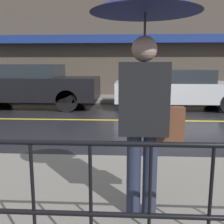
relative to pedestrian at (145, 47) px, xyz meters
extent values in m
plane|color=black|center=(0.78, 4.80, -1.66)|extent=(80.00, 80.00, 0.00)
cube|color=slate|center=(0.78, 0.33, -1.59)|extent=(28.00, 2.51, 0.13)
cube|color=slate|center=(0.78, 8.93, -1.59)|extent=(28.00, 1.86, 0.13)
cube|color=gold|center=(0.78, 4.80, -1.66)|extent=(25.20, 0.12, 0.01)
cube|color=#4C4238|center=(0.78, 10.01, 1.31)|extent=(28.00, 0.30, 5.94)
cube|color=navy|center=(0.78, 9.59, 0.94)|extent=(16.80, 0.55, 0.35)
cylinder|color=black|center=(-0.77, -0.67, -1.08)|extent=(0.02, 0.02, 0.89)
cylinder|color=black|center=(-0.38, -0.67, -1.08)|extent=(0.02, 0.02, 0.89)
cylinder|color=black|center=(0.00, -0.67, -1.08)|extent=(0.02, 0.02, 0.89)
cylinder|color=black|center=(0.39, -0.67, -1.08)|extent=(0.02, 0.02, 0.89)
cylinder|color=#23283D|center=(-0.08, 0.00, -1.14)|extent=(0.13, 0.13, 0.78)
cylinder|color=#23283D|center=(0.07, 0.00, -1.14)|extent=(0.13, 0.13, 0.78)
cube|color=black|center=(-0.01, 0.00, -0.43)|extent=(0.42, 0.25, 0.62)
sphere|color=#A28070|center=(-0.01, 0.00, -0.02)|extent=(0.22, 0.22, 0.22)
cylinder|color=#262628|center=(-0.01, 0.00, -0.08)|extent=(0.02, 0.02, 0.71)
cube|color=brown|center=(0.23, 0.00, -0.65)|extent=(0.24, 0.12, 0.30)
cube|color=black|center=(-3.53, 6.84, -0.97)|extent=(4.74, 1.93, 0.77)
cube|color=#1E2328|center=(-3.72, 6.84, -0.36)|extent=(2.46, 1.78, 0.45)
cylinder|color=black|center=(-2.06, 7.69, -1.30)|extent=(0.71, 0.22, 0.71)
cylinder|color=black|center=(-2.06, 5.98, -1.30)|extent=(0.71, 0.22, 0.71)
cylinder|color=black|center=(-5.00, 7.69, -1.30)|extent=(0.71, 0.22, 0.71)
cube|color=#B2B5BA|center=(1.69, 6.84, -1.07)|extent=(4.44, 1.77, 0.65)
cube|color=#1E2328|center=(1.51, 6.84, -0.53)|extent=(2.31, 1.63, 0.43)
cylinder|color=black|center=(3.07, 7.61, -1.35)|extent=(0.62, 0.22, 0.62)
cylinder|color=black|center=(0.31, 7.61, -1.35)|extent=(0.62, 0.22, 0.62)
cylinder|color=black|center=(0.31, 6.06, -1.35)|extent=(0.62, 0.22, 0.62)
camera|label=1|loc=(-0.15, -2.26, -0.14)|focal=42.00mm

